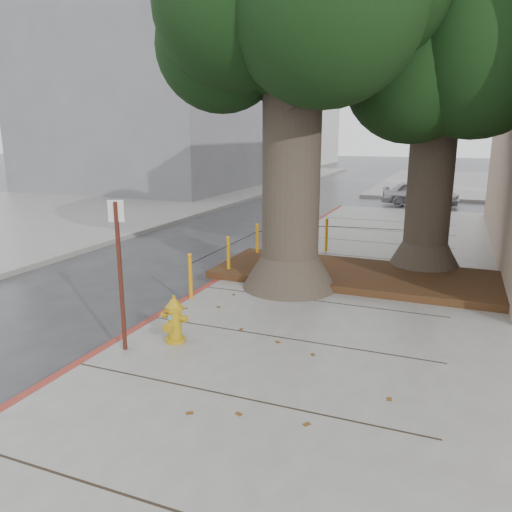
{
  "coord_description": "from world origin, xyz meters",
  "views": [
    {
      "loc": [
        2.91,
        -7.2,
        3.4
      ],
      "look_at": [
        -0.58,
        1.44,
        1.1
      ],
      "focal_mm": 35.0,
      "sensor_mm": 36.0,
      "label": 1
    }
  ],
  "objects_px": {
    "car_silver": "(420,193)",
    "car_dark": "(219,183)",
    "signpost": "(120,267)",
    "fire_hydrant": "(174,319)"
  },
  "relations": [
    {
      "from": "signpost",
      "to": "car_dark",
      "type": "distance_m",
      "value": 22.39
    },
    {
      "from": "car_silver",
      "to": "car_dark",
      "type": "distance_m",
      "value": 11.57
    },
    {
      "from": "signpost",
      "to": "car_silver",
      "type": "bearing_deg",
      "value": 56.83
    },
    {
      "from": "signpost",
      "to": "car_silver",
      "type": "height_order",
      "value": "signpost"
    },
    {
      "from": "signpost",
      "to": "fire_hydrant",
      "type": "bearing_deg",
      "value": 19.35
    },
    {
      "from": "car_dark",
      "to": "signpost",
      "type": "bearing_deg",
      "value": -63.06
    },
    {
      "from": "car_silver",
      "to": "car_dark",
      "type": "relative_size",
      "value": 0.94
    },
    {
      "from": "fire_hydrant",
      "to": "signpost",
      "type": "distance_m",
      "value": 1.22
    },
    {
      "from": "fire_hydrant",
      "to": "car_silver",
      "type": "relative_size",
      "value": 0.22
    },
    {
      "from": "car_dark",
      "to": "car_silver",
      "type": "bearing_deg",
      "value": -3.23
    }
  ]
}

